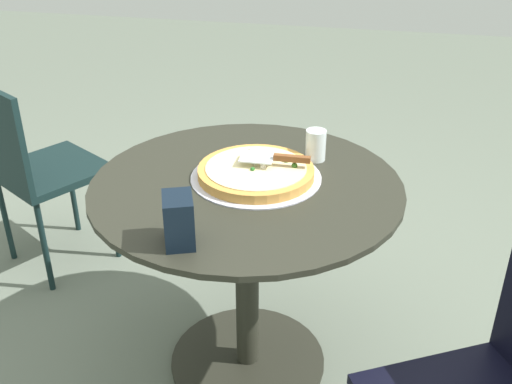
% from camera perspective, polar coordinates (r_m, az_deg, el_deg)
% --- Properties ---
extents(ground_plane, '(10.00, 10.00, 0.00)m').
position_cam_1_polar(ground_plane, '(2.21, -0.78, -15.62)').
color(ground_plane, slate).
extents(patio_table, '(0.93, 0.93, 0.71)m').
position_cam_1_polar(patio_table, '(1.89, -0.88, -4.70)').
color(patio_table, '#282920').
rests_on(patio_table, ground).
extents(pizza_on_tray, '(0.39, 0.39, 0.05)m').
position_cam_1_polar(pizza_on_tray, '(1.81, 0.01, 1.86)').
color(pizza_on_tray, silver).
rests_on(pizza_on_tray, patio_table).
extents(pizza_server, '(0.21, 0.08, 0.02)m').
position_cam_1_polar(pizza_server, '(1.81, 1.84, 3.22)').
color(pizza_server, silver).
rests_on(pizza_server, pizza_on_tray).
extents(drinking_cup, '(0.06, 0.06, 0.10)m').
position_cam_1_polar(drinking_cup, '(1.92, 5.64, 4.42)').
color(drinking_cup, silver).
rests_on(drinking_cup, patio_table).
extents(napkin_dispenser, '(0.10, 0.12, 0.13)m').
position_cam_1_polar(napkin_dispenser, '(1.49, -7.29, -2.65)').
color(napkin_dispenser, black).
rests_on(napkin_dispenser, patio_table).
extents(patio_chair_corner, '(0.53, 0.53, 0.83)m').
position_cam_1_polar(patio_chair_corner, '(2.57, -20.30, 2.60)').
color(patio_chair_corner, black).
rests_on(patio_chair_corner, ground).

